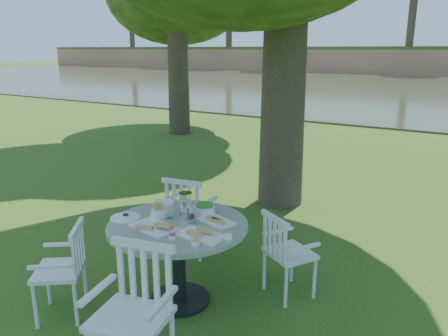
{
  "coord_description": "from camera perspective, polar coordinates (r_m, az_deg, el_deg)",
  "views": [
    {
      "loc": [
        2.78,
        -4.31,
        2.3
      ],
      "look_at": [
        0.0,
        0.2,
        0.85
      ],
      "focal_mm": 35.0,
      "sensor_mm": 36.0,
      "label": 1
    }
  ],
  "objects": [
    {
      "name": "ground",
      "position": [
        5.62,
        -1.08,
        -8.85
      ],
      "size": [
        140.0,
        140.0,
        0.0
      ],
      "primitive_type": "plane",
      "color": "#1E3E0C",
      "rests_on": "ground"
    },
    {
      "name": "table",
      "position": [
        4.04,
        -5.98,
        -9.46
      ],
      "size": [
        1.26,
        1.26,
        0.79
      ],
      "color": "black",
      "rests_on": "ground"
    },
    {
      "name": "chair_ne",
      "position": [
        4.19,
        7.7,
        -10.46
      ],
      "size": [
        0.56,
        0.55,
        0.83
      ],
      "rotation": [
        0.0,
        0.0,
        -3.68
      ],
      "color": "silver",
      "rests_on": "ground"
    },
    {
      "name": "chair_nw",
      "position": [
        4.95,
        -4.89,
        -5.51
      ],
      "size": [
        0.53,
        0.51,
        0.93
      ],
      "rotation": [
        0.0,
        0.0,
        -2.98
      ],
      "color": "silver",
      "rests_on": "ground"
    },
    {
      "name": "chair_sw",
      "position": [
        4.11,
        -19.7,
        -11.69
      ],
      "size": [
        0.57,
        0.58,
        0.84
      ],
      "rotation": [
        0.0,
        0.0,
        -0.93
      ],
      "color": "silver",
      "rests_on": "ground"
    },
    {
      "name": "chair_se",
      "position": [
        3.27,
        -11.29,
        -16.76
      ],
      "size": [
        0.59,
        0.56,
        0.99
      ],
      "rotation": [
        0.0,
        0.0,
        0.22
      ],
      "color": "silver",
      "rests_on": "ground"
    },
    {
      "name": "tableware",
      "position": [
        4.02,
        -5.66,
        -6.12
      ],
      "size": [
        1.22,
        0.81,
        0.25
      ],
      "color": "white",
      "rests_on": "table"
    },
    {
      "name": "river",
      "position": [
        27.55,
        26.08,
        9.01
      ],
      "size": [
        100.0,
        28.0,
        0.12
      ],
      "primitive_type": "cube",
      "color": "#333821",
      "rests_on": "ground"
    }
  ]
}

